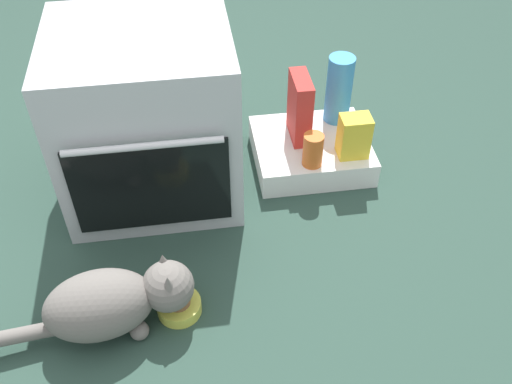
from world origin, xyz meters
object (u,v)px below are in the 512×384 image
Objects in this scene: pantry_cabinet at (311,151)px; cat at (113,302)px; oven at (147,117)px; food_bowl at (179,306)px; water_bottle at (339,89)px; snack_bag at (354,136)px; sauce_jar at (313,150)px; cereal_box at (300,108)px.

cat is (-0.80, -0.72, 0.07)m from pantry_cabinet.
oven is 0.72m from cat.
food_bowl is 0.49× the size of water_bottle.
snack_bag reaches higher than pantry_cabinet.
sauce_jar reaches higher than food_bowl.
cat is at bearing -172.28° from food_bowl.
water_bottle is (0.14, 0.14, 0.21)m from pantry_cabinet.
oven is at bearing 95.22° from food_bowl.
pantry_cabinet is (0.66, 0.05, -0.28)m from oven.
cereal_box is 0.21m from water_bottle.
snack_bag is (0.80, -0.06, -0.13)m from oven.
water_bottle is at bearing 27.02° from cereal_box.
water_bottle is (0.79, 0.19, -0.07)m from oven.
cat is 5.25× the size of sauce_jar.
water_bottle is (0.93, 0.86, 0.14)m from cat.
oven is at bearing -175.57° from pantry_cabinet.
sauce_jar is (-0.17, -0.04, -0.02)m from snack_bag.
sauce_jar reaches higher than cat.
oven reaches higher than snack_bag.
oven is 2.25× the size of water_bottle.
snack_bag is at bearing -88.85° from water_bottle.
snack_bag is (0.74, 0.58, 0.17)m from food_bowl.
water_bottle reaches higher than pantry_cabinet.
oven reaches higher than water_bottle.
snack_bag is 0.18m from sauce_jar.
cereal_box is at bearing 141.79° from snack_bag.
food_bowl is at bearing -141.68° from snack_bag.
snack_bag is at bearing 25.36° from cat.
sauce_jar is at bearing -168.04° from snack_bag.
oven is at bearing -171.48° from cereal_box.
pantry_cabinet is 0.21m from cereal_box.
oven is at bearing 70.48° from cat.
cereal_box is 2.00× the size of sauce_jar.
sauce_jar is (-0.03, -0.15, 0.13)m from pantry_cabinet.
pantry_cabinet is at bearing 77.66° from sauce_jar.
cereal_box is (0.75, 0.76, 0.13)m from cat.
pantry_cabinet is at bearing 49.32° from food_bowl.
oven is 4.81× the size of sauce_jar.
pantry_cabinet is at bearing 4.43° from oven.
snack_bag is (0.14, -0.11, 0.15)m from pantry_cabinet.
pantry_cabinet is 0.28m from water_bottle.
sauce_jar is at bearing -8.83° from oven.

